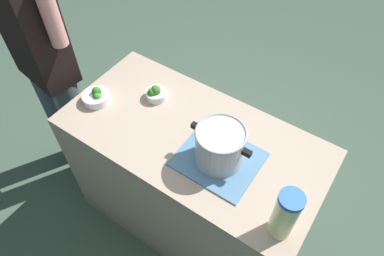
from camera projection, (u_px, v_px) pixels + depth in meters
name	position (u px, v px, depth m)	size (l,w,h in m)	color
ground_plane	(192.00, 216.00, 2.34)	(8.00, 8.00, 0.00)	#415445
counter_slab	(192.00, 182.00, 2.01)	(1.29, 0.65, 0.87)	tan
dish_cloth	(219.00, 159.00, 1.58)	(0.36, 0.31, 0.01)	teal
cooking_pot	(220.00, 146.00, 1.50)	(0.29, 0.22, 0.19)	#B7B7BC
lemonade_pitcher	(285.00, 215.00, 1.27)	(0.09, 0.09, 0.26)	beige
broccoli_bowl_front	(156.00, 93.00, 1.81)	(0.11, 0.11, 0.08)	silver
broccoli_bowl_center	(96.00, 97.00, 1.80)	(0.14, 0.14, 0.08)	silver
person_cook	(46.00, 66.00, 1.93)	(0.50, 0.25, 1.64)	#41515B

